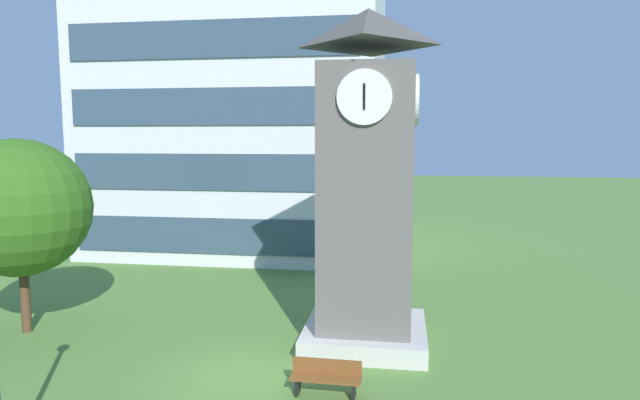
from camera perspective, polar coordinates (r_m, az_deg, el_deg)
ground_plane at (r=15.93m, az=-8.23°, el=-17.66°), size 160.00×160.00×0.00m
office_building at (r=33.98m, az=-7.37°, el=9.04°), size 15.85×13.71×16.00m
clock_tower at (r=16.95m, az=4.90°, el=0.09°), size 3.78×3.78×10.33m
park_bench at (r=14.58m, az=0.63°, el=-17.99°), size 1.81×0.54×0.88m
tree_near_tower at (r=20.49m, az=-28.85°, el=-0.72°), size 4.54×4.54×6.49m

